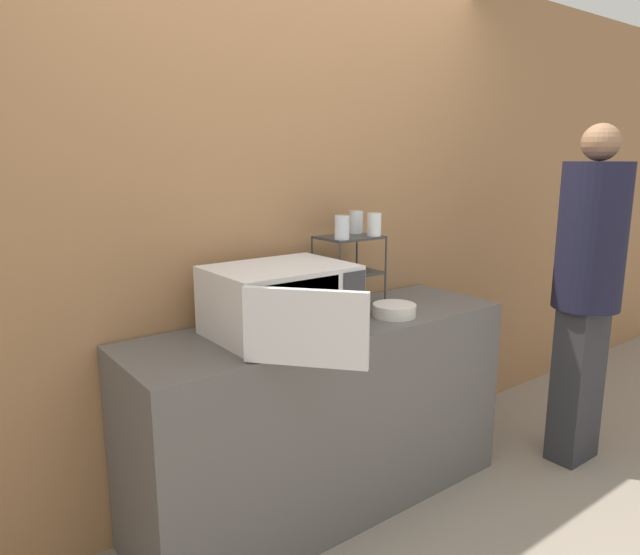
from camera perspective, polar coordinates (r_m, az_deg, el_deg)
The scene contains 10 objects.
ground_plane at distance 2.76m, azimuth 4.37°, elevation -24.03°, with size 12.00×12.00×0.00m, color gray.
wall_back at distance 2.73m, azimuth -3.56°, elevation 5.14°, with size 8.00×0.06×2.60m.
counter at distance 2.72m, azimuth 0.52°, elevation -13.61°, with size 1.83×0.56×0.90m.
microwave at distance 2.35m, azimuth -3.88°, elevation -2.35°, with size 0.59×0.78×0.29m.
dish_rack at distance 2.72m, azimuth 2.91°, elevation 2.08°, with size 0.29×0.22×0.36m.
glass_front_left at distance 2.59m, azimuth 2.22°, elevation 5.03°, with size 0.07×0.07×0.11m.
glass_back_right at distance 2.81m, azimuth 3.62°, elevation 5.56°, with size 0.07×0.07×0.11m.
glass_front_right at distance 2.71m, azimuth 5.43°, elevation 5.30°, with size 0.07×0.07×0.11m.
bowl at distance 2.66m, azimuth 7.44°, elevation -3.28°, with size 0.20×0.20×0.06m.
person at distance 3.25m, azimuth 25.19°, elevation -0.03°, with size 0.34×0.34×1.79m.
Camera 1 is at (-1.50, -1.66, 1.62)m, focal length 32.00 mm.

